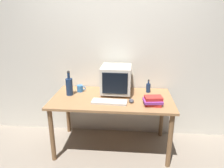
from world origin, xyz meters
TOP-DOWN VIEW (x-y plane):
  - ground_plane at (0.00, 0.00)m, footprint 6.00×6.00m
  - back_wall at (0.00, 0.45)m, footprint 4.00×0.08m
  - desk at (0.00, 0.00)m, footprint 1.52×0.78m
  - crt_monitor at (0.04, 0.16)m, footprint 0.39×0.40m
  - keyboard at (-0.02, -0.17)m, footprint 0.43×0.17m
  - computer_mouse at (0.24, -0.13)m, footprint 0.07×0.11m
  - bottle_tall at (-0.56, 0.04)m, footprint 0.09×0.09m
  - bottle_short at (0.47, 0.23)m, footprint 0.06×0.06m
  - book_stack at (0.49, -0.18)m, footprint 0.23×0.19m
  - mug at (-0.45, 0.17)m, footprint 0.12×0.08m

SIDE VIEW (x-z plane):
  - ground_plane at x=0.00m, z-range 0.00..0.00m
  - desk at x=0.00m, z-range 0.28..1.00m
  - keyboard at x=-0.02m, z-range 0.73..0.75m
  - computer_mouse at x=0.24m, z-range 0.73..0.76m
  - mug at x=-0.45m, z-range 0.73..0.82m
  - book_stack at x=0.49m, z-range 0.73..0.83m
  - bottle_short at x=0.47m, z-range 0.70..0.88m
  - bottle_tall at x=-0.56m, z-range 0.69..1.01m
  - crt_monitor at x=0.04m, z-range 0.74..1.11m
  - back_wall at x=0.00m, z-range 0.00..2.50m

